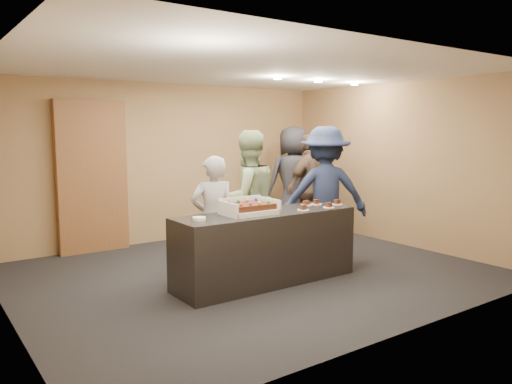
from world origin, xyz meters
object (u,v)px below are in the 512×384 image
Objects in this scene: serving_counter at (266,247)px; cake_box at (248,210)px; person_server_grey at (213,219)px; person_navy_man at (325,193)px; person_dark_suit at (293,180)px; sheet_cake at (250,206)px; storage_cabinet at (92,177)px; plate_stack at (199,219)px; person_sage_man at (247,200)px; person_brown_extra at (310,188)px.

cake_box reaches higher than serving_counter.
person_server_grey is 1.93m from person_navy_man.
sheet_cake is at bearing 56.96° from person_dark_suit.
person_dark_suit is at bearing -82.50° from person_navy_man.
person_dark_suit is (3.44, -0.75, -0.19)m from storage_cabinet.
person_server_grey is at bearing 119.17° from sheet_cake.
person_navy_man is (1.67, 0.43, 0.04)m from cake_box.
cake_box is 0.52m from person_server_grey.
storage_cabinet reaches higher than serving_counter.
person_sage_man reaches higher than plate_stack.
person_server_grey is at bearing 27.01° from person_sage_man.
plate_stack is at bearing 59.16° from person_server_grey.
sheet_cake is 0.29× the size of person_sage_man.
storage_cabinet is 2.91m from plate_stack.
sheet_cake is 2.70m from person_brown_extra.
storage_cabinet is 2.61m from person_sage_man.
plate_stack reaches higher than serving_counter.
person_dark_suit reaches higher than cake_box.
plate_stack is (-0.96, -0.02, 0.47)m from serving_counter.
person_sage_man is (0.22, 0.73, 0.51)m from serving_counter.
person_navy_man is 0.99× the size of person_dark_suit.
person_server_grey is (-0.50, 0.45, 0.35)m from serving_counter.
person_dark_suit is at bearing 41.04° from sheet_cake.
plate_stack is 0.09× the size of person_server_grey.
person_navy_man is (1.20, -0.28, 0.03)m from person_sage_man.
plate_stack is 0.08× the size of person_brown_extra.
person_sage_man is 1.03× the size of person_brown_extra.
serving_counter is 1.01× the size of storage_cabinet.
person_server_grey reaches higher than sheet_cake.
sheet_cake reaches higher than plate_stack.
storage_cabinet is at bearing -59.03° from person_server_grey.
person_dark_suit reaches higher than person_navy_man.
person_dark_suit is at bearing -134.70° from person_server_grey.
cake_box is at bearing 25.39° from person_brown_extra.
person_dark_suit is (0.76, 1.66, 0.01)m from person_navy_man.
person_server_grey is (-0.25, 0.45, -0.20)m from sheet_cake.
person_navy_man is (1.67, 0.45, -0.01)m from sheet_cake.
person_dark_suit is (3.14, 2.13, 0.07)m from plate_stack.
plate_stack is 0.66m from person_server_grey.
storage_cabinet is 1.28× the size of person_brown_extra.
cake_box is 0.71m from plate_stack.
person_server_grey is 0.87× the size of person_brown_extra.
plate_stack is 0.08× the size of person_navy_man.
person_server_grey is 0.81× the size of person_dark_suit.
person_navy_man reaches higher than person_brown_extra.
plate_stack is 0.08× the size of person_dark_suit.
cake_box is at bearing 62.28° from person_sage_man.
storage_cabinet is 1.21× the size of person_navy_man.
storage_cabinet is 3.03m from cake_box.
sheet_cake is at bearing 132.63° from person_server_grey.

